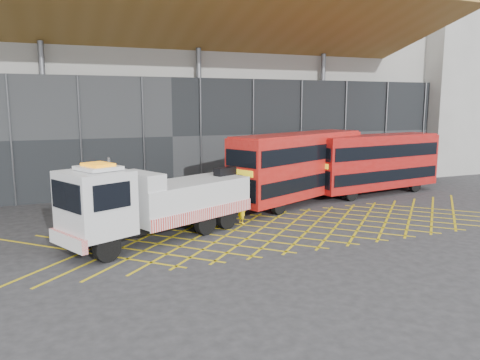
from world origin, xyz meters
name	(u,v)px	position (x,y,z in m)	size (l,w,h in m)	color
ground_plane	(192,240)	(0.00, 0.00, 0.00)	(120.00, 120.00, 0.00)	#252628
road_markings	(299,228)	(5.60, 0.00, 0.01)	(27.96, 7.16, 0.01)	gold
construction_building	(149,69)	(1.92, 18.40, 8.98)	(55.00, 23.97, 18.00)	gray
east_building	(454,65)	(32.00, 16.00, 10.00)	(15.00, 12.00, 20.00)	gray
recovery_truck	(156,201)	(-1.49, 0.73, 1.80)	(10.74, 6.38, 3.89)	black
bus_towed	(299,164)	(8.63, 5.44, 2.45)	(10.84, 6.81, 4.41)	#AD140F
bus_second	(376,161)	(15.05, 6.06, 2.28)	(10.33, 3.76, 4.11)	#9E0F0C
worker	(242,209)	(3.26, 1.89, 0.79)	(0.58, 0.38, 1.58)	yellow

